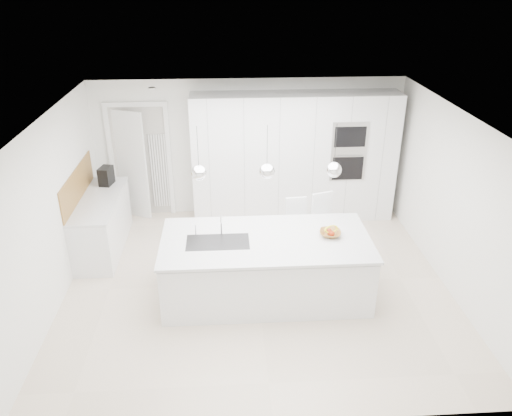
{
  "coord_description": "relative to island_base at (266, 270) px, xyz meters",
  "views": [
    {
      "loc": [
        -0.4,
        -6.11,
        4.22
      ],
      "look_at": [
        0.0,
        0.3,
        1.1
      ],
      "focal_mm": 35.0,
      "sensor_mm": 36.0,
      "label": 1
    }
  ],
  "objects": [
    {
      "name": "bar_stool_left",
      "position": [
        0.54,
        0.89,
        0.09
      ],
      "size": [
        0.39,
        0.51,
        1.04
      ],
      "primitive_type": null,
      "rotation": [
        0.0,
        0.0,
        0.09
      ],
      "color": "white",
      "rests_on": "floor"
    },
    {
      "name": "island_base",
      "position": [
        0.0,
        0.0,
        0.0
      ],
      "size": [
        2.8,
        1.2,
        0.86
      ],
      "primitive_type": "cube",
      "color": "white",
      "rests_on": "floor"
    },
    {
      "name": "island_worktop",
      "position": [
        0.0,
        0.05,
        0.45
      ],
      "size": [
        2.84,
        1.4,
        0.04
      ],
      "primitive_type": "cube",
      "color": "silver",
      "rests_on": "island_base"
    },
    {
      "name": "apple_b",
      "position": [
        0.87,
        0.04,
        0.54
      ],
      "size": [
        0.08,
        0.08,
        0.08
      ],
      "primitive_type": "sphere",
      "color": "#A4280C",
      "rests_on": "fruit_bowl"
    },
    {
      "name": "pendant_left",
      "position": [
        -0.85,
        -0.0,
        1.47
      ],
      "size": [
        0.2,
        0.2,
        0.2
      ],
      "primitive_type": "sphere",
      "color": "white",
      "rests_on": "ceiling"
    },
    {
      "name": "radiator",
      "position": [
        -1.73,
        2.76,
        0.42
      ],
      "size": [
        0.32,
        0.04,
        1.4
      ],
      "primitive_type": null,
      "color": "white",
      "rests_on": "floor"
    },
    {
      "name": "apple_c",
      "position": [
        0.89,
        0.01,
        0.54
      ],
      "size": [
        0.08,
        0.08,
        0.08
      ],
      "primitive_type": "sphere",
      "color": "#A4280C",
      "rests_on": "fruit_bowl"
    },
    {
      "name": "banana_bunch",
      "position": [
        0.89,
        0.05,
        0.59
      ],
      "size": [
        0.24,
        0.17,
        0.21
      ],
      "primitive_type": "torus",
      "rotation": [
        1.22,
        0.0,
        0.35
      ],
      "color": "yellow",
      "rests_on": "fruit_bowl"
    },
    {
      "name": "tall_cabinets",
      "position": [
        0.7,
        2.5,
        0.72
      ],
      "size": [
        3.6,
        0.6,
        2.3
      ],
      "primitive_type": "cube",
      "color": "white",
      "rests_on": "floor"
    },
    {
      "name": "floor",
      "position": [
        -0.1,
        0.3,
        -0.43
      ],
      "size": [
        5.5,
        5.5,
        0.0
      ],
      "primitive_type": "plane",
      "color": "beige",
      "rests_on": "ground"
    },
    {
      "name": "bar_stool_right",
      "position": [
        0.95,
        0.91,
        0.12
      ],
      "size": [
        0.5,
        0.59,
        1.1
      ],
      "primitive_type": null,
      "rotation": [
        0.0,
        0.0,
        0.31
      ],
      "color": "white",
      "rests_on": "floor"
    },
    {
      "name": "wall_back",
      "position": [
        -0.1,
        2.8,
        0.82
      ],
      "size": [
        5.5,
        0.0,
        5.5
      ],
      "primitive_type": "plane",
      "rotation": [
        1.57,
        0.0,
        0.0
      ],
      "color": "white",
      "rests_on": "ground"
    },
    {
      "name": "doorway_frame",
      "position": [
        -2.05,
        2.77,
        0.59
      ],
      "size": [
        1.11,
        0.08,
        2.13
      ],
      "primitive_type": null,
      "color": "white",
      "rests_on": "floor"
    },
    {
      "name": "pendant_right",
      "position": [
        0.85,
        -0.0,
        1.47
      ],
      "size": [
        0.2,
        0.2,
        0.2
      ],
      "primitive_type": "sphere",
      "color": "white",
      "rests_on": "ceiling"
    },
    {
      "name": "pendant_mid",
      "position": [
        -0.0,
        -0.0,
        1.47
      ],
      "size": [
        0.2,
        0.2,
        0.2
      ],
      "primitive_type": "sphere",
      "color": "white",
      "rests_on": "ceiling"
    },
    {
      "name": "island_sink",
      "position": [
        -0.65,
        -0.0,
        0.39
      ],
      "size": [
        0.84,
        0.44,
        0.18
      ],
      "primitive_type": null,
      "color": "#3F3F42",
      "rests_on": "island_worktop"
    },
    {
      "name": "oak_backsplash",
      "position": [
        -2.84,
        1.5,
        0.72
      ],
      "size": [
        0.02,
        1.8,
        0.5
      ],
      "primitive_type": "cube",
      "color": "olive",
      "rests_on": "wall_left"
    },
    {
      "name": "island_tap",
      "position": [
        -0.6,
        0.2,
        0.62
      ],
      "size": [
        0.02,
        0.02,
        0.3
      ],
      "primitive_type": "cylinder",
      "color": "white",
      "rests_on": "island_worktop"
    },
    {
      "name": "fruit_bowl",
      "position": [
        0.88,
        0.08,
        0.51
      ],
      "size": [
        0.34,
        0.34,
        0.07
      ],
      "primitive_type": "imported",
      "rotation": [
        0.0,
        0.0,
        -0.19
      ],
      "color": "olive",
      "rests_on": "island_worktop"
    },
    {
      "name": "left_base_cabinets",
      "position": [
        -2.55,
        1.5,
        0.0
      ],
      "size": [
        0.6,
        1.8,
        0.86
      ],
      "primitive_type": "cube",
      "color": "white",
      "rests_on": "floor"
    },
    {
      "name": "left_worktop",
      "position": [
        -2.55,
        1.5,
        0.45
      ],
      "size": [
        0.62,
        1.82,
        0.04
      ],
      "primitive_type": "cube",
      "color": "silver",
      "rests_on": "left_base_cabinets"
    },
    {
      "name": "oven_stack",
      "position": [
        1.6,
        2.19,
        0.92
      ],
      "size": [
        0.62,
        0.04,
        1.05
      ],
      "primitive_type": null,
      "color": "#A5A5A8",
      "rests_on": "tall_cabinets"
    },
    {
      "name": "hallway_door",
      "position": [
        -2.3,
        2.72,
        0.57
      ],
      "size": [
        0.76,
        0.38,
        2.0
      ],
      "primitive_type": "cube",
      "rotation": [
        0.0,
        0.0,
        -0.44
      ],
      "color": "white",
      "rests_on": "floor"
    },
    {
      "name": "apple_a",
      "position": [
        0.87,
        0.1,
        0.54
      ],
      "size": [
        0.07,
        0.07,
        0.07
      ],
      "primitive_type": "sphere",
      "color": "#A4280C",
      "rests_on": "fruit_bowl"
    },
    {
      "name": "ceiling",
      "position": [
        -0.1,
        0.3,
        2.07
      ],
      "size": [
        5.5,
        5.5,
        0.0
      ],
      "primitive_type": "plane",
      "rotation": [
        3.14,
        0.0,
        0.0
      ],
      "color": "white",
      "rests_on": "wall_back"
    },
    {
      "name": "wall_left",
      "position": [
        -2.85,
        0.3,
        0.82
      ],
      "size": [
        0.0,
        5.0,
        5.0
      ],
      "primitive_type": "plane",
      "rotation": [
        1.57,
        0.0,
        1.57
      ],
      "color": "white",
      "rests_on": "ground"
    },
    {
      "name": "espresso_machine",
      "position": [
        -2.53,
        2.09,
        0.62
      ],
      "size": [
        0.24,
        0.32,
        0.3
      ],
      "primitive_type": "cube",
      "rotation": [
        0.0,
        0.0,
        -0.21
      ],
      "color": "black",
      "rests_on": "left_worktop"
    }
  ]
}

